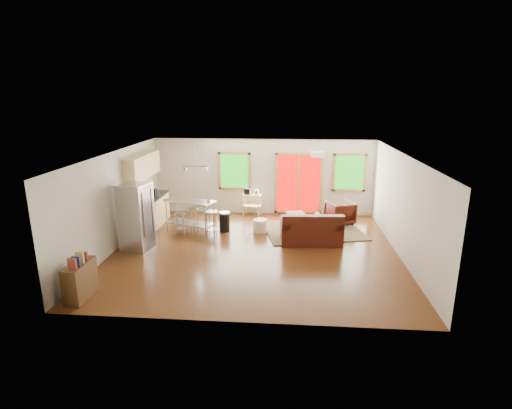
# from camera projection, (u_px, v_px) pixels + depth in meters

# --- Properties ---
(floor) EXTENTS (7.50, 7.00, 0.02)m
(floor) POSITION_uv_depth(u_px,v_px,m) (255.00, 251.00, 10.71)
(floor) COLOR #3C1E0C
(floor) RESTS_ON ground
(ceiling) EXTENTS (7.50, 7.00, 0.02)m
(ceiling) POSITION_uv_depth(u_px,v_px,m) (255.00, 154.00, 10.01)
(ceiling) COLOR silver
(ceiling) RESTS_ON ground
(back_wall) EXTENTS (7.50, 0.02, 2.60)m
(back_wall) POSITION_uv_depth(u_px,v_px,m) (263.00, 177.00, 13.73)
(back_wall) COLOR beige
(back_wall) RESTS_ON ground
(left_wall) EXTENTS (0.02, 7.00, 2.60)m
(left_wall) POSITION_uv_depth(u_px,v_px,m) (115.00, 201.00, 10.65)
(left_wall) COLOR beige
(left_wall) RESTS_ON ground
(right_wall) EXTENTS (0.02, 7.00, 2.60)m
(right_wall) POSITION_uv_depth(u_px,v_px,m) (403.00, 207.00, 10.07)
(right_wall) COLOR beige
(right_wall) RESTS_ON ground
(front_wall) EXTENTS (7.50, 0.02, 2.60)m
(front_wall) POSITION_uv_depth(u_px,v_px,m) (239.00, 257.00, 6.99)
(front_wall) COLOR beige
(front_wall) RESTS_ON ground
(window_left) EXTENTS (1.10, 0.05, 1.30)m
(window_left) POSITION_uv_depth(u_px,v_px,m) (234.00, 171.00, 13.71)
(window_left) COLOR #13530E
(window_left) RESTS_ON back_wall
(french_doors) EXTENTS (1.60, 0.05, 2.10)m
(french_doors) POSITION_uv_depth(u_px,v_px,m) (298.00, 184.00, 13.64)
(french_doors) COLOR #AB0502
(french_doors) RESTS_ON back_wall
(window_right) EXTENTS (1.10, 0.05, 1.30)m
(window_right) POSITION_uv_depth(u_px,v_px,m) (349.00, 173.00, 13.40)
(window_right) COLOR #13530E
(window_right) RESTS_ON back_wall
(rug) EXTENTS (3.32, 2.82, 0.03)m
(rug) POSITION_uv_depth(u_px,v_px,m) (313.00, 230.00, 12.26)
(rug) COLOR #455E3F
(rug) RESTS_ON floor
(loveseat) EXTENTS (1.75, 1.07, 0.90)m
(loveseat) POSITION_uv_depth(u_px,v_px,m) (311.00, 231.00, 11.19)
(loveseat) COLOR black
(loveseat) RESTS_ON floor
(coffee_table) EXTENTS (1.04, 0.74, 0.38)m
(coffee_table) POSITION_uv_depth(u_px,v_px,m) (316.00, 221.00, 12.09)
(coffee_table) COLOR #3C2713
(coffee_table) RESTS_ON floor
(armchair) EXTENTS (1.00, 0.97, 0.81)m
(armchair) POSITION_uv_depth(u_px,v_px,m) (340.00, 211.00, 12.87)
(armchair) COLOR black
(armchair) RESTS_ON floor
(ottoman) EXTENTS (0.71, 0.71, 0.37)m
(ottoman) POSITION_uv_depth(u_px,v_px,m) (295.00, 218.00, 12.84)
(ottoman) COLOR black
(ottoman) RESTS_ON floor
(pouf) EXTENTS (0.58, 0.58, 0.38)m
(pouf) POSITION_uv_depth(u_px,v_px,m) (260.00, 226.00, 12.12)
(pouf) COLOR silver
(pouf) RESTS_ON floor
(vase) EXTENTS (0.18, 0.19, 0.31)m
(vase) POSITION_uv_depth(u_px,v_px,m) (318.00, 213.00, 12.30)
(vase) COLOR silver
(vase) RESTS_ON coffee_table
(book) EXTENTS (0.22, 0.09, 0.29)m
(book) POSITION_uv_depth(u_px,v_px,m) (324.00, 213.00, 12.22)
(book) COLOR maroon
(book) RESTS_ON coffee_table
(cabinets) EXTENTS (0.64, 2.24, 2.30)m
(cabinets) POSITION_uv_depth(u_px,v_px,m) (148.00, 199.00, 12.36)
(cabinets) COLOR #D6BD7A
(cabinets) RESTS_ON floor
(refrigerator) EXTENTS (0.85, 0.83, 1.81)m
(refrigerator) POSITION_uv_depth(u_px,v_px,m) (136.00, 217.00, 10.58)
(refrigerator) COLOR #B7BABC
(refrigerator) RESTS_ON floor
(island) EXTENTS (1.66, 1.12, 0.98)m
(island) POSITION_uv_depth(u_px,v_px,m) (190.00, 210.00, 12.05)
(island) COLOR #B7BABC
(island) RESTS_ON floor
(cup) EXTENTS (0.12, 0.09, 0.12)m
(cup) POSITION_uv_depth(u_px,v_px,m) (208.00, 201.00, 11.79)
(cup) COLOR silver
(cup) RESTS_ON island
(bar_stool_a) EXTENTS (0.42, 0.42, 0.68)m
(bar_stool_a) POSITION_uv_depth(u_px,v_px,m) (180.00, 219.00, 11.74)
(bar_stool_a) COLOR #B7BABC
(bar_stool_a) RESTS_ON floor
(bar_stool_b) EXTENTS (0.47, 0.47, 0.81)m
(bar_stool_b) POSITION_uv_depth(u_px,v_px,m) (192.00, 214.00, 11.90)
(bar_stool_b) COLOR #B7BABC
(bar_stool_b) RESTS_ON floor
(bar_stool_c) EXTENTS (0.42, 0.42, 0.79)m
(bar_stool_c) POSITION_uv_depth(u_px,v_px,m) (211.00, 218.00, 11.56)
(bar_stool_c) COLOR #B7BABC
(bar_stool_c) RESTS_ON floor
(trash_can) EXTENTS (0.40, 0.40, 0.61)m
(trash_can) POSITION_uv_depth(u_px,v_px,m) (225.00, 222.00, 12.13)
(trash_can) COLOR black
(trash_can) RESTS_ON floor
(kitchen_cart) EXTENTS (0.68, 0.50, 0.95)m
(kitchen_cart) POSITION_uv_depth(u_px,v_px,m) (251.00, 197.00, 13.64)
(kitchen_cart) COLOR #D6BD7A
(kitchen_cart) RESTS_ON floor
(bookshelf) EXTENTS (0.34, 0.86, 1.01)m
(bookshelf) POSITION_uv_depth(u_px,v_px,m) (80.00, 280.00, 8.14)
(bookshelf) COLOR #3C2713
(bookshelf) RESTS_ON floor
(ceiling_flush) EXTENTS (0.35, 0.35, 0.12)m
(ceiling_flush) POSITION_uv_depth(u_px,v_px,m) (318.00, 154.00, 10.48)
(ceiling_flush) COLOR white
(ceiling_flush) RESTS_ON ceiling
(pendant_light) EXTENTS (0.80, 0.18, 0.79)m
(pendant_light) POSITION_uv_depth(u_px,v_px,m) (195.00, 170.00, 11.79)
(pendant_light) COLOR gray
(pendant_light) RESTS_ON ceiling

